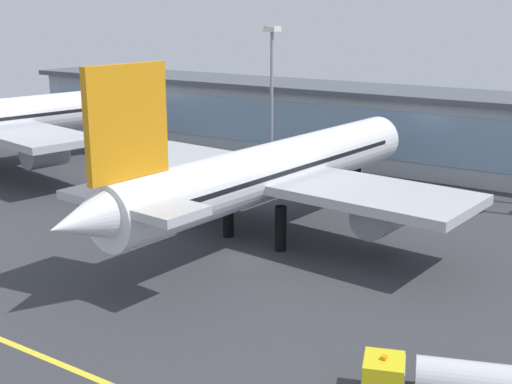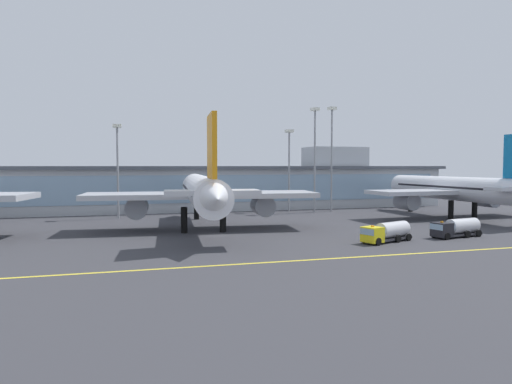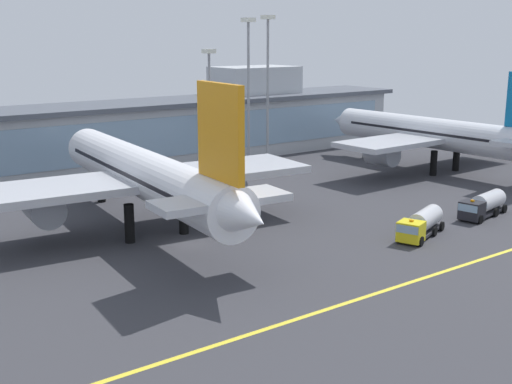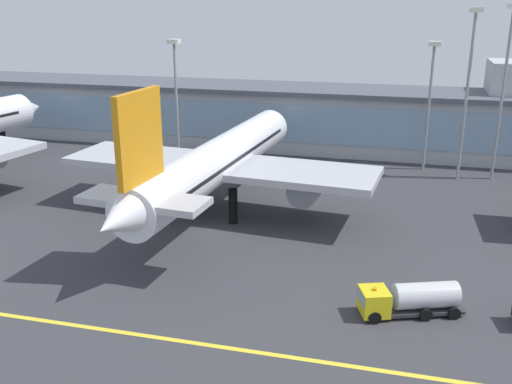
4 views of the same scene
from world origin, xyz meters
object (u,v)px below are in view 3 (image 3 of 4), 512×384
airliner_far_right (433,134)px  fuel_tanker_truck (420,224)px  airliner_near_right (145,175)px  apron_light_mast_east (248,73)px  apron_light_mast_centre (268,70)px  apron_light_mast_west (209,90)px  baggage_tug_near (482,205)px

airliner_far_right → fuel_tanker_truck: (-31.36, -23.95, -4.73)m
airliner_near_right → apron_light_mast_east: size_ratio=2.05×
apron_light_mast_centre → apron_light_mast_east: apron_light_mast_centre is taller
airliner_near_right → fuel_tanker_truck: bearing=-125.4°
apron_light_mast_west → apron_light_mast_east: 7.09m
baggage_tug_near → apron_light_mast_east: 44.95m
airliner_far_right → apron_light_mast_west: size_ratio=2.32×
fuel_tanker_truck → apron_light_mast_west: (2.17, 47.31, 11.97)m
airliner_near_right → apron_light_mast_centre: apron_light_mast_centre is taller
fuel_tanker_truck → apron_light_mast_centre: 48.49m
airliner_far_right → apron_light_mast_centre: bearing=41.1°
airliner_near_right → baggage_tug_near: size_ratio=5.52×
airliner_near_right → apron_light_mast_east: bearing=-48.6°
fuel_tanker_truck → apron_light_mast_east: (7.15, 43.08, 14.75)m
airliner_far_right → apron_light_mast_east: size_ratio=1.86×
airliner_near_right → baggage_tug_near: 41.96m
apron_light_mast_centre → apron_light_mast_east: 5.26m
airliner_far_right → baggage_tug_near: airliner_far_right is taller
airliner_far_right → fuel_tanker_truck: 39.74m
airliner_far_right → apron_light_mast_west: 38.08m
airliner_near_right → apron_light_mast_centre: 44.46m
airliner_near_right → baggage_tug_near: airliner_near_right is taller
baggage_tug_near → apron_light_mast_west: bearing=-87.2°
airliner_near_right → apron_light_mast_centre: size_ratio=2.01×
airliner_near_right → apron_light_mast_east: apron_light_mast_east is taller
airliner_far_right → baggage_tug_near: 29.72m
airliner_near_right → apron_light_mast_west: (26.00, 26.93, 6.81)m
apron_light_mast_east → apron_light_mast_centre: bearing=15.1°
fuel_tanker_truck → apron_light_mast_west: apron_light_mast_west is taller
apron_light_mast_centre → airliner_far_right: bearing=-47.0°
airliner_near_right → fuel_tanker_truck: size_ratio=5.52×
baggage_tug_near → apron_light_mast_east: (-5.90, 42.05, 14.75)m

